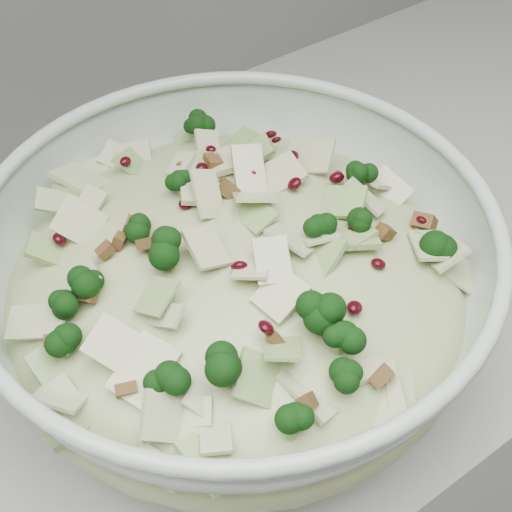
# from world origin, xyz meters

# --- Properties ---
(mixing_bowl) EXTENTS (0.46, 0.46, 0.16)m
(mixing_bowl) POSITION_xyz_m (0.44, 1.60, 0.98)
(mixing_bowl) COLOR #AEBFAE
(mixing_bowl) RESTS_ON counter
(salad) EXTENTS (0.39, 0.39, 0.16)m
(salad) POSITION_xyz_m (0.44, 1.60, 1.01)
(salad) COLOR #B1C083
(salad) RESTS_ON mixing_bowl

